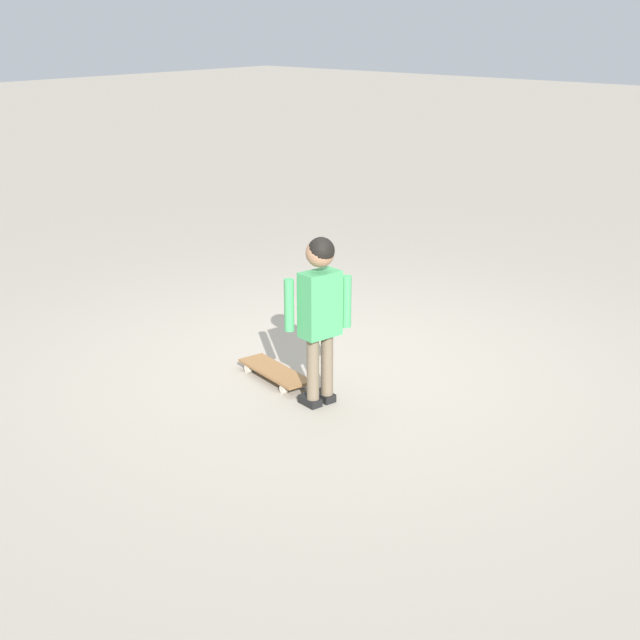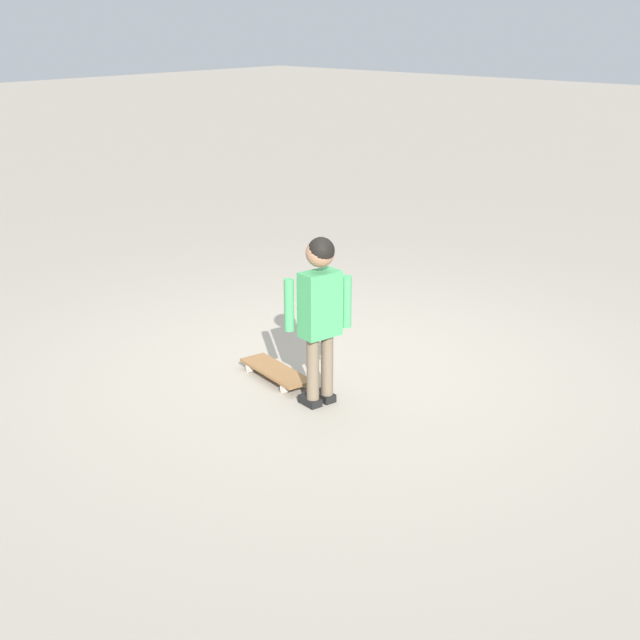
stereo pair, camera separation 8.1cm
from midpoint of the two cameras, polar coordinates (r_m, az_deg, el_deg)
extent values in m
plane|color=#9E9384|center=(6.04, -0.02, -2.91)|extent=(50.00, 50.00, 0.00)
cylinder|color=brown|center=(5.33, -0.90, -3.27)|extent=(0.08, 0.08, 0.42)
cube|color=black|center=(5.43, -1.08, -5.27)|extent=(0.11, 0.16, 0.05)
cylinder|color=brown|center=(5.39, 0.03, -2.99)|extent=(0.08, 0.08, 0.42)
cube|color=black|center=(5.50, -0.17, -4.97)|extent=(0.11, 0.16, 0.05)
cube|color=#3F9959|center=(5.21, -0.44, 1.04)|extent=(0.26, 0.18, 0.40)
cylinder|color=#3F9959|center=(5.20, -2.47, 0.97)|extent=(0.06, 0.06, 0.32)
cylinder|color=#3F9959|center=(5.26, 1.28, 1.21)|extent=(0.06, 0.06, 0.32)
sphere|color=#9E7051|center=(5.12, -0.45, 4.38)|extent=(0.17, 0.17, 0.17)
sphere|color=black|center=(5.11, -0.38, 4.52)|extent=(0.16, 0.16, 0.16)
cube|color=olive|center=(5.78, -3.35, -3.32)|extent=(0.31, 0.63, 0.02)
cube|color=#B7B7BC|center=(5.95, -4.47, -2.81)|extent=(0.11, 0.05, 0.02)
cube|color=#B7B7BC|center=(5.62, -2.16, -4.12)|extent=(0.11, 0.05, 0.02)
cylinder|color=beige|center=(5.92, -5.08, -3.17)|extent=(0.04, 0.06, 0.06)
cylinder|color=beige|center=(5.99, -3.86, -2.85)|extent=(0.04, 0.06, 0.06)
cylinder|color=beige|center=(5.59, -2.80, -4.52)|extent=(0.04, 0.06, 0.06)
cylinder|color=beige|center=(5.67, -1.53, -4.16)|extent=(0.04, 0.06, 0.06)
camera|label=1|loc=(0.04, -90.44, -0.16)|focal=49.29mm
camera|label=2|loc=(0.04, 89.56, 0.16)|focal=49.29mm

